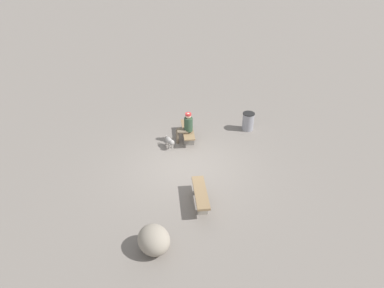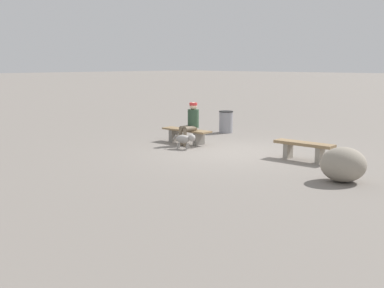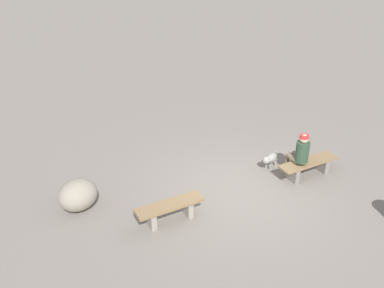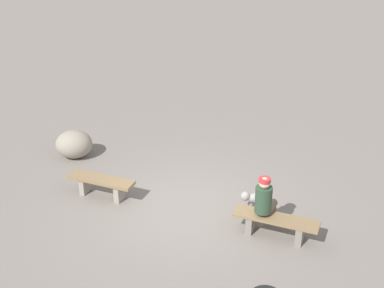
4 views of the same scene
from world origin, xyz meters
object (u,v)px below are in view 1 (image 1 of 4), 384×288
(bench_left, at_px, (201,195))
(dog, at_px, (170,141))
(trash_bin, at_px, (248,121))
(boulder, at_px, (154,240))
(seated_person, at_px, (186,126))
(bench_right, at_px, (188,132))

(bench_left, relative_size, dog, 2.41)
(trash_bin, relative_size, boulder, 0.82)
(seated_person, distance_m, boulder, 5.47)
(trash_bin, height_order, boulder, trash_bin)
(seated_person, height_order, boulder, seated_person)
(bench_left, xyz_separation_m, seated_person, (3.65, 0.22, 0.39))
(bench_right, height_order, boulder, boulder)
(boulder, bearing_deg, seated_person, -11.91)
(bench_right, bearing_deg, seated_person, 161.93)
(seated_person, bearing_deg, dog, 123.28)
(bench_left, bearing_deg, trash_bin, -30.31)
(trash_bin, bearing_deg, boulder, 148.69)
(seated_person, distance_m, dog, 0.88)
(bench_left, height_order, bench_right, bench_left)
(dog, bearing_deg, trash_bin, 86.29)
(bench_left, xyz_separation_m, dog, (3.26, 0.87, -0.05))
(bench_left, bearing_deg, dog, 12.93)
(bench_right, relative_size, dog, 2.64)
(bench_right, relative_size, seated_person, 1.35)
(bench_left, distance_m, trash_bin, 5.07)
(seated_person, bearing_deg, boulder, 170.63)
(bench_right, height_order, dog, dog)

